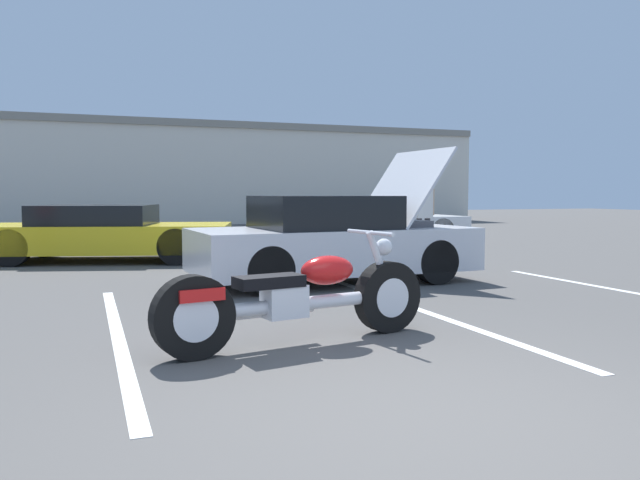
{
  "coord_description": "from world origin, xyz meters",
  "views": [
    {
      "loc": [
        -1.83,
        -3.01,
        1.31
      ],
      "look_at": [
        0.6,
        3.42,
        0.8
      ],
      "focal_mm": 35.0,
      "sensor_mm": 36.0,
      "label": 1
    }
  ],
  "objects_px": {
    "motorcycle": "(298,298)",
    "spectator_near_motorcycle": "(423,210)",
    "show_car_hood_open": "(334,240)",
    "parked_car_mid_row": "(104,233)",
    "parked_car_right_row": "(380,222)"
  },
  "relations": [
    {
      "from": "parked_car_right_row",
      "to": "parked_car_mid_row",
      "type": "height_order",
      "value": "parked_car_right_row"
    },
    {
      "from": "spectator_near_motorcycle",
      "to": "parked_car_mid_row",
      "type": "bearing_deg",
      "value": 170.42
    },
    {
      "from": "show_car_hood_open",
      "to": "parked_car_mid_row",
      "type": "bearing_deg",
      "value": 123.29
    },
    {
      "from": "show_car_hood_open",
      "to": "spectator_near_motorcycle",
      "type": "relative_size",
      "value": 2.58
    },
    {
      "from": "parked_car_mid_row",
      "to": "show_car_hood_open",
      "type": "bearing_deg",
      "value": -37.79
    },
    {
      "from": "motorcycle",
      "to": "parked_car_right_row",
      "type": "distance_m",
      "value": 11.3
    },
    {
      "from": "motorcycle",
      "to": "spectator_near_motorcycle",
      "type": "relative_size",
      "value": 1.59
    },
    {
      "from": "parked_car_right_row",
      "to": "spectator_near_motorcycle",
      "type": "distance_m",
      "value": 3.23
    },
    {
      "from": "motorcycle",
      "to": "show_car_hood_open",
      "type": "height_order",
      "value": "show_car_hood_open"
    },
    {
      "from": "parked_car_right_row",
      "to": "parked_car_mid_row",
      "type": "distance_m",
      "value": 7.28
    },
    {
      "from": "show_car_hood_open",
      "to": "spectator_near_motorcycle",
      "type": "height_order",
      "value": "show_car_hood_open"
    },
    {
      "from": "motorcycle",
      "to": "parked_car_mid_row",
      "type": "height_order",
      "value": "parked_car_mid_row"
    },
    {
      "from": "show_car_hood_open",
      "to": "spectator_near_motorcycle",
      "type": "distance_m",
      "value": 4.64
    },
    {
      "from": "show_car_hood_open",
      "to": "parked_car_mid_row",
      "type": "relative_size",
      "value": 0.83
    },
    {
      "from": "parked_car_right_row",
      "to": "spectator_near_motorcycle",
      "type": "bearing_deg",
      "value": -97.74
    }
  ]
}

